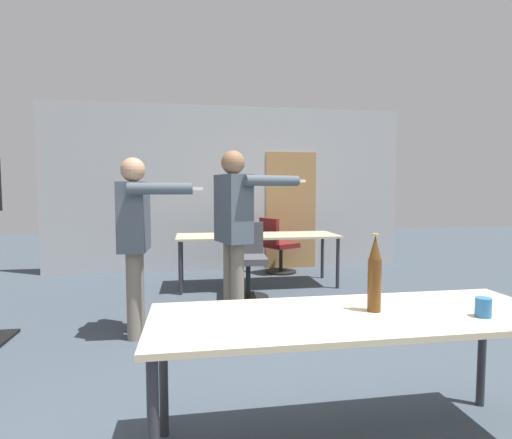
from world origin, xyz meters
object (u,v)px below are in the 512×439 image
object	(u,v)px
beer_bottle	(375,275)
drink_cup	(483,307)
person_left_plaid	(235,221)
office_chair_side_rolled	(277,247)
person_far_watching	(136,230)
office_chair_far_left	(248,262)

from	to	relation	value
beer_bottle	drink_cup	bearing A→B (deg)	-19.57
person_left_plaid	office_chair_side_rolled	world-z (taller)	person_left_plaid
person_far_watching	beer_bottle	bearing A→B (deg)	40.07
office_chair_side_rolled	office_chair_far_left	bearing A→B (deg)	-55.01
person_far_watching	office_chair_far_left	bearing A→B (deg)	136.95
person_left_plaid	person_far_watching	size ratio (longest dim) A/B	1.05
drink_cup	office_chair_side_rolled	bearing A→B (deg)	90.43
person_left_plaid	beer_bottle	xyz separation A→B (m)	(0.52, -2.03, -0.14)
beer_bottle	drink_cup	size ratio (longest dim) A/B	4.19
office_chair_far_left	drink_cup	bearing A→B (deg)	106.35
office_chair_side_rolled	drink_cup	size ratio (longest dim) A/B	9.43
person_far_watching	beer_bottle	world-z (taller)	person_far_watching
drink_cup	person_left_plaid	bearing A→B (deg)	114.68
office_chair_far_left	beer_bottle	bearing A→B (deg)	98.06
person_left_plaid	office_chair_side_rolled	distance (m)	2.74
office_chair_far_left	beer_bottle	size ratio (longest dim) A/B	2.33
beer_bottle	person_far_watching	bearing A→B (deg)	127.52
office_chair_far_left	beer_bottle	world-z (taller)	beer_bottle
person_left_plaid	beer_bottle	distance (m)	2.10
office_chair_side_rolled	person_left_plaid	bearing A→B (deg)	-50.30
person_left_plaid	person_far_watching	xyz separation A→B (m)	(-0.94, -0.13, -0.06)
person_left_plaid	office_chair_far_left	world-z (taller)	person_left_plaid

